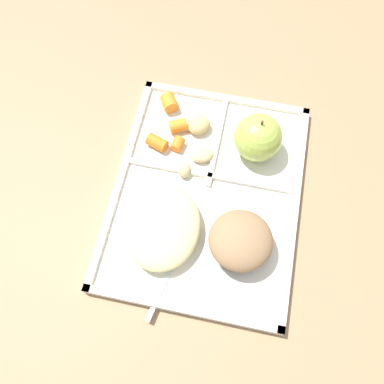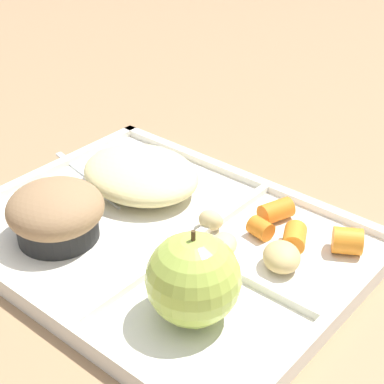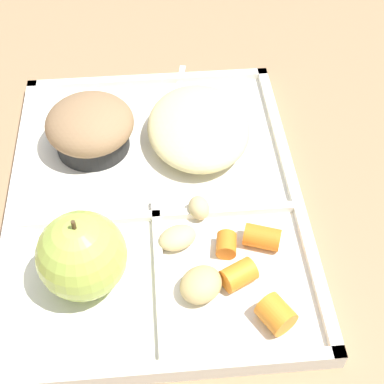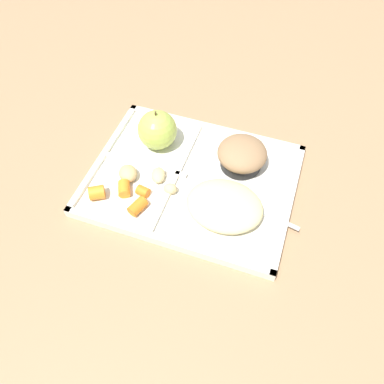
{
  "view_description": "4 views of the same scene",
  "coord_description": "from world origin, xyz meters",
  "views": [
    {
      "loc": [
        0.26,
        0.03,
        0.61
      ],
      "look_at": [
        0.02,
        -0.02,
        0.05
      ],
      "focal_mm": 37.89,
      "sensor_mm": 36.0,
      "label": 1
    },
    {
      "loc": [
        -0.34,
        0.35,
        0.37
      ],
      "look_at": [
        -0.01,
        -0.04,
        0.05
      ],
      "focal_mm": 57.72,
      "sensor_mm": 36.0,
      "label": 2
    },
    {
      "loc": [
        -0.37,
        -0.01,
        0.44
      ],
      "look_at": [
        -0.03,
        -0.03,
        0.05
      ],
      "focal_mm": 52.03,
      "sensor_mm": 36.0,
      "label": 3
    },
    {
      "loc": [
        0.14,
        -0.42,
        0.58
      ],
      "look_at": [
        0.01,
        -0.04,
        0.03
      ],
      "focal_mm": 35.4,
      "sensor_mm": 36.0,
      "label": 4
    }
  ],
  "objects": [
    {
      "name": "ground",
      "position": [
        0.0,
        0.0,
        0.0
      ],
      "size": [
        6.0,
        6.0,
        0.0
      ],
      "primitive_type": "plane",
      "color": "#997551"
    },
    {
      "name": "lunch_tray",
      "position": [
        -0.0,
        0.0,
        0.01
      ],
      "size": [
        0.38,
        0.29,
        0.02
      ],
      "color": "silver",
      "rests_on": "ground"
    },
    {
      "name": "green_apple",
      "position": [
        -0.09,
        0.06,
        0.05
      ],
      "size": [
        0.08,
        0.08,
        0.09
      ],
      "color": "#A8C14C",
      "rests_on": "lunch_tray"
    },
    {
      "name": "bran_muffin",
      "position": [
        0.08,
        0.06,
        0.04
      ],
      "size": [
        0.09,
        0.09,
        0.06
      ],
      "color": "black",
      "rests_on": "lunch_tray"
    },
    {
      "name": "carrot_slice_center",
      "position": [
        -0.11,
        -0.07,
        0.02
      ],
      "size": [
        0.03,
        0.04,
        0.02
      ],
      "primitive_type": "cylinder",
      "rotation": [
        0.0,
        1.57,
        5.18
      ],
      "color": "orange",
      "rests_on": "lunch_tray"
    },
    {
      "name": "carrot_slice_tilted",
      "position": [
        -0.07,
        -0.06,
        0.02
      ],
      "size": [
        0.02,
        0.02,
        0.02
      ],
      "primitive_type": "cylinder",
      "rotation": [
        0.0,
        1.57,
        6.12
      ],
      "color": "orange",
      "rests_on": "lunch_tray"
    },
    {
      "name": "carrot_slice_near_corner",
      "position": [
        -0.15,
        -0.09,
        0.02
      ],
      "size": [
        0.04,
        0.04,
        0.03
      ],
      "primitive_type": "cylinder",
      "rotation": [
        0.0,
        1.57,
        3.68
      ],
      "color": "orange",
      "rests_on": "lunch_tray"
    },
    {
      "name": "carrot_slice_edge",
      "position": [
        -0.07,
        -0.1,
        0.02
      ],
      "size": [
        0.03,
        0.04,
        0.02
      ],
      "primitive_type": "cylinder",
      "rotation": [
        0.0,
        1.57,
        4.37
      ],
      "color": "orange",
      "rests_on": "lunch_tray"
    },
    {
      "name": "potato_chunk_wedge",
      "position": [
        -0.06,
        -0.02,
        0.02
      ],
      "size": [
        0.04,
        0.04,
        0.02
      ],
      "primitive_type": "ellipsoid",
      "rotation": [
        0.0,
        0.0,
        1.94
      ],
      "color": "tan",
      "rests_on": "lunch_tray"
    },
    {
      "name": "potato_chunk_corner",
      "position": [
        -0.03,
        -0.04,
        0.02
      ],
      "size": [
        0.03,
        0.02,
        0.02
      ],
      "primitive_type": "ellipsoid",
      "rotation": [
        0.0,
        0.0,
        0.16
      ],
      "color": "tan",
      "rests_on": "lunch_tray"
    },
    {
      "name": "potato_chunk_small",
      "position": [
        -0.11,
        -0.04,
        0.02
      ],
      "size": [
        0.05,
        0.05,
        0.02
      ],
      "primitive_type": "ellipsoid",
      "rotation": [
        0.0,
        0.0,
        2.29
      ],
      "color": "tan",
      "rests_on": "lunch_tray"
    },
    {
      "name": "egg_noodle_pile",
      "position": [
        0.08,
        -0.05,
        0.03
      ],
      "size": [
        0.14,
        0.11,
        0.04
      ],
      "primitive_type": "ellipsoid",
      "color": "beige",
      "rests_on": "lunch_tray"
    },
    {
      "name": "meatball_back",
      "position": [
        0.07,
        -0.05,
        0.03
      ],
      "size": [
        0.03,
        0.03,
        0.03
      ],
      "primitive_type": "sphere",
      "color": "#755B4C",
      "rests_on": "lunch_tray"
    },
    {
      "name": "meatball_side",
      "position": [
        0.08,
        -0.07,
        0.03
      ],
      "size": [
        0.03,
        0.03,
        0.03
      ],
      "primitive_type": "sphere",
      "color": "brown",
      "rests_on": "lunch_tray"
    },
    {
      "name": "plastic_fork",
      "position": [
        0.12,
        -0.03,
        0.01
      ],
      "size": [
        0.15,
        0.04,
        0.0
      ],
      "color": "silver",
      "rests_on": "lunch_tray"
    }
  ]
}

